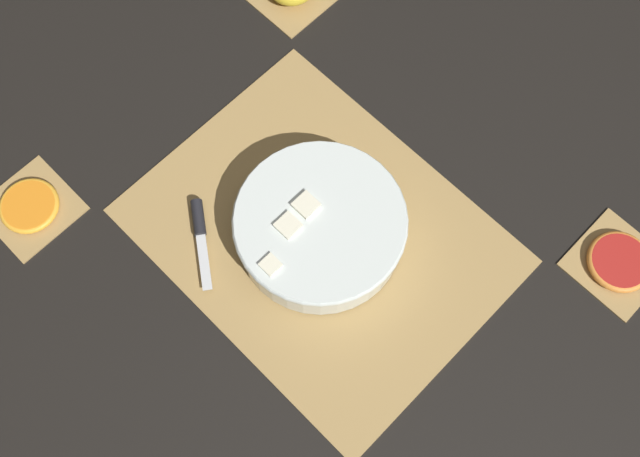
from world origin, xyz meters
name	(u,v)px	position (x,y,z in m)	size (l,w,h in m)	color
ground_plane	(320,236)	(0.00, 0.00, 0.00)	(6.00, 6.00, 0.00)	black
bamboo_mat_center	(320,235)	(0.00, 0.00, 0.00)	(0.52, 0.40, 0.01)	#A8844C
coaster_mat_near_left	(31,208)	(-0.34, -0.27, 0.00)	(0.12, 0.12, 0.01)	#A8844C
coaster_mat_far_right	(617,264)	(0.34, 0.27, 0.00)	(0.12, 0.12, 0.01)	#A8844C
fruit_salad_bowl	(319,225)	(0.00, 0.00, 0.04)	(0.25, 0.25, 0.07)	silver
paring_knife	(199,222)	(-0.14, -0.11, 0.01)	(0.12, 0.09, 0.02)	silver
orange_slice_whole	(29,206)	(-0.34, -0.27, 0.01)	(0.09, 0.09, 0.01)	orange
grapefruit_slice	(619,262)	(0.34, 0.27, 0.01)	(0.09, 0.09, 0.01)	#B2231E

